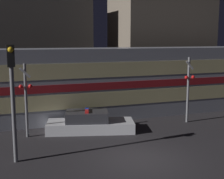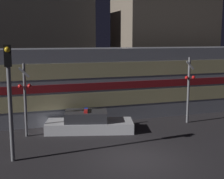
{
  "view_description": "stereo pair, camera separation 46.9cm",
  "coord_description": "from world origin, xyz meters",
  "px_view_note": "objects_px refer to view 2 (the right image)",
  "views": [
    {
      "loc": [
        -5.49,
        -11.76,
        5.19
      ],
      "look_at": [
        0.96,
        6.34,
        2.07
      ],
      "focal_mm": 50.0,
      "sensor_mm": 36.0,
      "label": 1
    },
    {
      "loc": [
        -5.04,
        -11.91,
        5.19
      ],
      "look_at": [
        0.96,
        6.34,
        2.07
      ],
      "focal_mm": 50.0,
      "sensor_mm": 36.0,
      "label": 2
    }
  ],
  "objects_px": {
    "train": "(131,81)",
    "traffic_light_corner": "(9,90)",
    "police_car": "(89,123)",
    "crossing_signal_near": "(189,87)"
  },
  "relations": [
    {
      "from": "train",
      "to": "traffic_light_corner",
      "type": "distance_m",
      "value": 10.19
    },
    {
      "from": "traffic_light_corner",
      "to": "crossing_signal_near",
      "type": "bearing_deg",
      "value": 16.48
    },
    {
      "from": "train",
      "to": "police_car",
      "type": "height_order",
      "value": "train"
    },
    {
      "from": "train",
      "to": "crossing_signal_near",
      "type": "distance_m",
      "value": 4.15
    },
    {
      "from": "police_car",
      "to": "crossing_signal_near",
      "type": "height_order",
      "value": "crossing_signal_near"
    },
    {
      "from": "train",
      "to": "police_car",
      "type": "distance_m",
      "value": 5.22
    },
    {
      "from": "train",
      "to": "traffic_light_corner",
      "type": "xyz_separation_m",
      "value": [
        -7.92,
        -6.36,
        0.81
      ]
    },
    {
      "from": "train",
      "to": "traffic_light_corner",
      "type": "relative_size",
      "value": 4.29
    },
    {
      "from": "train",
      "to": "police_car",
      "type": "bearing_deg",
      "value": -140.5
    },
    {
      "from": "crossing_signal_near",
      "to": "traffic_light_corner",
      "type": "relative_size",
      "value": 0.82
    }
  ]
}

